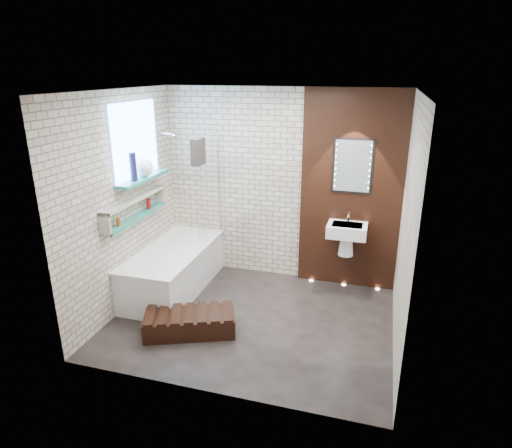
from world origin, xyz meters
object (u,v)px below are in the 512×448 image
(washbasin, at_px, (347,234))
(bathtub, at_px, (174,269))
(led_mirror, at_px, (353,166))
(bath_screen, at_px, (209,191))
(walnut_step, at_px, (190,323))

(washbasin, bearing_deg, bathtub, -163.99)
(bathtub, bearing_deg, led_mirror, 19.78)
(bath_screen, bearing_deg, led_mirror, 10.66)
(bath_screen, distance_m, washbasin, 1.89)
(bath_screen, xyz_separation_m, led_mirror, (1.82, 0.34, 0.37))
(bathtub, height_order, walnut_step, bathtub)
(bathtub, relative_size, walnut_step, 1.75)
(led_mirror, relative_size, walnut_step, 0.70)
(washbasin, bearing_deg, bath_screen, -174.22)
(walnut_step, bearing_deg, washbasin, 44.42)
(washbasin, xyz_separation_m, led_mirror, (0.00, 0.16, 0.86))
(led_mirror, xyz_separation_m, walnut_step, (-1.55, -1.68, -1.54))
(washbasin, bearing_deg, led_mirror, 90.00)
(washbasin, relative_size, led_mirror, 0.83)
(led_mirror, bearing_deg, bath_screen, -169.34)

